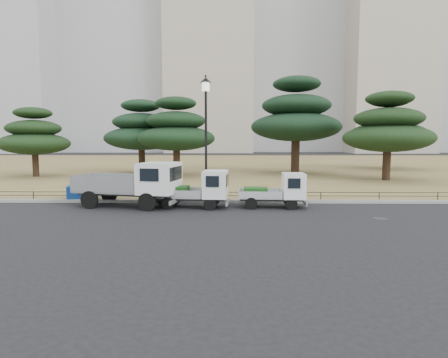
{
  "coord_description": "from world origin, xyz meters",
  "views": [
    {
      "loc": [
        0.3,
        -16.45,
        3.23
      ],
      "look_at": [
        0.0,
        2.0,
        1.3
      ],
      "focal_mm": 30.0,
      "sensor_mm": 36.0,
      "label": 1
    }
  ],
  "objects_px": {
    "truck_kei_front": "(198,189)",
    "tarp_pile": "(83,191)",
    "truck_kei_rear": "(277,190)",
    "street_lamp": "(206,117)",
    "truck_large": "(134,182)"
  },
  "relations": [
    {
      "from": "truck_large",
      "to": "tarp_pile",
      "type": "relative_size",
      "value": 3.16
    },
    {
      "from": "truck_kei_front",
      "to": "truck_kei_rear",
      "type": "height_order",
      "value": "truck_kei_front"
    },
    {
      "from": "truck_large",
      "to": "truck_kei_rear",
      "type": "xyz_separation_m",
      "value": [
        6.91,
        -0.06,
        -0.38
      ]
    },
    {
      "from": "truck_kei_front",
      "to": "tarp_pile",
      "type": "xyz_separation_m",
      "value": [
        -6.32,
        1.93,
        -0.35
      ]
    },
    {
      "from": "tarp_pile",
      "to": "truck_kei_front",
      "type": "bearing_deg",
      "value": -17.0
    },
    {
      "from": "truck_kei_front",
      "to": "tarp_pile",
      "type": "height_order",
      "value": "truck_kei_front"
    },
    {
      "from": "street_lamp",
      "to": "truck_kei_rear",
      "type": "bearing_deg",
      "value": -24.02
    },
    {
      "from": "truck_kei_front",
      "to": "tarp_pile",
      "type": "bearing_deg",
      "value": 167.63
    },
    {
      "from": "street_lamp",
      "to": "tarp_pile",
      "type": "bearing_deg",
      "value": 177.59
    },
    {
      "from": "truck_large",
      "to": "tarp_pile",
      "type": "xyz_separation_m",
      "value": [
        -3.18,
        1.77,
        -0.66
      ]
    },
    {
      "from": "street_lamp",
      "to": "tarp_pile",
      "type": "distance_m",
      "value": 7.63
    },
    {
      "from": "truck_kei_front",
      "to": "street_lamp",
      "type": "xyz_separation_m",
      "value": [
        0.27,
        1.65,
        3.49
      ]
    },
    {
      "from": "truck_large",
      "to": "truck_kei_rear",
      "type": "height_order",
      "value": "truck_large"
    },
    {
      "from": "street_lamp",
      "to": "tarp_pile",
      "type": "relative_size",
      "value": 3.78
    },
    {
      "from": "truck_kei_rear",
      "to": "street_lamp",
      "type": "xyz_separation_m",
      "value": [
        -3.5,
        1.56,
        3.55
      ]
    }
  ]
}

